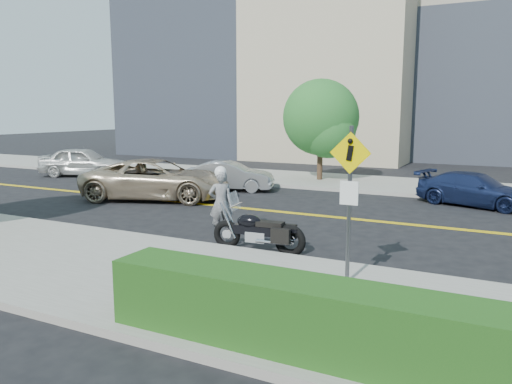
{
  "coord_description": "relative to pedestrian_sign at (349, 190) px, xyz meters",
  "views": [
    {
      "loc": [
        6.79,
        -15.32,
        3.41
      ],
      "look_at": [
        0.65,
        -3.17,
        1.2
      ],
      "focal_mm": 35.0,
      "sensor_mm": 36.0,
      "label": 1
    }
  ],
  "objects": [
    {
      "name": "motorcycle",
      "position": [
        -2.75,
        1.71,
        -1.25
      ],
      "size": [
        2.39,
        0.91,
        1.43
      ],
      "primitive_type": null,
      "rotation": [
        0.0,
        0.0,
        0.08
      ],
      "color": "black",
      "rests_on": "ground"
    },
    {
      "name": "sidewalk_near",
      "position": [
        -4.2,
        -1.19,
        -1.89
      ],
      "size": [
        60.0,
        5.0,
        0.15
      ],
      "primitive_type": "cube",
      "color": "#9E9B91",
      "rests_on": "ground_plane"
    },
    {
      "name": "tree_far_a",
      "position": [
        -5.43,
        13.66,
        1.15
      ],
      "size": [
        3.6,
        3.6,
        4.92
      ],
      "rotation": [
        0.0,
        0.0,
        0.18
      ],
      "color": "#382619",
      "rests_on": "ground"
    },
    {
      "name": "suv",
      "position": [
        -9.54,
        6.42,
        -1.18
      ],
      "size": [
        6.19,
        4.35,
        1.57
      ],
      "primitive_type": "imported",
      "rotation": [
        0.0,
        0.0,
        1.91
      ],
      "color": "tan",
      "rests_on": "ground"
    },
    {
      "name": "hedge",
      "position": [
        1.8,
        -2.99,
        -1.31
      ],
      "size": [
        9.0,
        0.9,
        1.0
      ],
      "primitive_type": "cube",
      "color": "#235619",
      "rests_on": "sidewalk_near"
    },
    {
      "name": "parked_car_silver",
      "position": [
        -8.12,
        9.57,
        -1.33
      ],
      "size": [
        4.08,
        2.49,
        1.27
      ],
      "primitive_type": "imported",
      "rotation": [
        0.0,
        0.0,
        1.89
      ],
      "color": "gray",
      "rests_on": "ground"
    },
    {
      "name": "ground_plane",
      "position": [
        -4.2,
        6.31,
        -1.96
      ],
      "size": [
        120.0,
        120.0,
        0.0
      ],
      "primitive_type": "plane",
      "color": "black",
      "rests_on": "ground"
    },
    {
      "name": "motorcyclist",
      "position": [
        -4.34,
        2.57,
        -0.99
      ],
      "size": [
        0.79,
        0.76,
        1.94
      ],
      "rotation": [
        0.0,
        0.0,
        3.82
      ],
      "color": "silver",
      "rests_on": "ground"
    },
    {
      "name": "sidewalk_far",
      "position": [
        -4.2,
        13.81,
        -1.89
      ],
      "size": [
        60.0,
        5.0,
        0.15
      ],
      "primitive_type": "cube",
      "color": "#9E9B91",
      "rests_on": "ground_plane"
    },
    {
      "name": "parked_car_white",
      "position": [
        -17.42,
        10.31,
        -1.2
      ],
      "size": [
        4.83,
        3.29,
        1.53
      ],
      "primitive_type": "imported",
      "rotation": [
        0.0,
        0.0,
        1.94
      ],
      "color": "silver",
      "rests_on": "ground"
    },
    {
      "name": "pedestrian_sign",
      "position": [
        0.0,
        0.0,
        0.0
      ],
      "size": [
        0.78,
        0.08,
        3.0
      ],
      "color": "#4C4C51",
      "rests_on": "sidewalk_near"
    },
    {
      "name": "parked_car_blue",
      "position": [
        1.64,
        10.51,
        -1.36
      ],
      "size": [
        4.45,
        2.84,
        1.2
      ],
      "primitive_type": "imported",
      "rotation": [
        0.0,
        0.0,
        1.27
      ],
      "color": "navy",
      "rests_on": "ground"
    }
  ]
}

